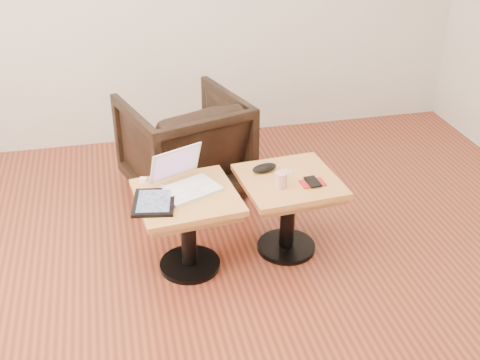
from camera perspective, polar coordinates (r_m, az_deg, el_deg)
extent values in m
cube|color=#582418|center=(3.06, 0.35, -13.42)|extent=(4.50, 4.50, 0.01)
cylinder|color=black|center=(3.41, -4.76, -7.97)|extent=(0.34, 0.34, 0.03)
cylinder|color=black|center=(3.28, -4.91, -4.93)|extent=(0.08, 0.08, 0.41)
cube|color=#A98145|center=(3.18, -5.05, -2.16)|extent=(0.52, 0.52, 0.04)
cube|color=#B0602E|center=(3.17, -5.08, -1.62)|extent=(0.57, 0.57, 0.03)
cylinder|color=black|center=(3.55, 4.40, -6.30)|extent=(0.34, 0.34, 0.03)
cylinder|color=black|center=(3.43, 4.54, -3.33)|extent=(0.08, 0.08, 0.41)
cube|color=#A98145|center=(3.33, 4.66, -0.63)|extent=(0.51, 0.51, 0.04)
cube|color=#B0602E|center=(3.31, 4.69, -0.10)|extent=(0.56, 0.56, 0.03)
cube|color=white|center=(3.18, -4.78, -0.92)|extent=(0.36, 0.31, 0.02)
cube|color=silver|center=(3.20, -5.09, -0.55)|extent=(0.26, 0.19, 0.00)
cube|color=silver|center=(3.13, -4.21, -1.21)|extent=(0.10, 0.08, 0.00)
cube|color=white|center=(3.23, -6.13, 1.60)|extent=(0.30, 0.18, 0.19)
cube|color=#A7454D|center=(3.23, -6.13, 1.60)|extent=(0.26, 0.15, 0.16)
cube|color=black|center=(3.09, -8.16, -2.11)|extent=(0.25, 0.30, 0.02)
cube|color=#191E38|center=(3.09, -8.17, -1.96)|extent=(0.20, 0.25, 0.00)
cube|color=white|center=(3.30, -9.18, 0.00)|extent=(0.04, 0.04, 0.02)
ellipsoid|color=black|center=(3.35, 2.32, 1.16)|extent=(0.16, 0.10, 0.05)
cylinder|color=#C9435B|center=(3.20, 3.89, 0.01)|extent=(0.07, 0.07, 0.08)
sphere|color=white|center=(3.37, 4.72, 0.87)|extent=(0.01, 0.01, 0.01)
sphere|color=white|center=(3.38, 4.97, 1.03)|extent=(0.01, 0.01, 0.01)
sphere|color=white|center=(3.38, 4.37, 1.00)|extent=(0.01, 0.01, 0.01)
sphere|color=white|center=(3.37, 5.26, 0.84)|extent=(0.01, 0.01, 0.01)
cylinder|color=white|center=(3.37, 4.71, 0.79)|extent=(0.07, 0.04, 0.00)
cube|color=#A71B29|center=(3.27, 6.90, -0.29)|extent=(0.14, 0.10, 0.01)
cube|color=black|center=(3.26, 6.91, -0.16)|extent=(0.07, 0.12, 0.01)
imported|color=black|center=(3.99, -5.31, 3.34)|extent=(0.90, 0.92, 0.67)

